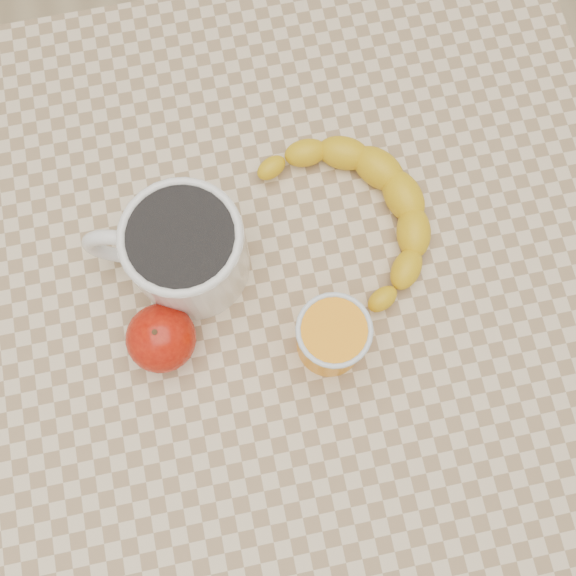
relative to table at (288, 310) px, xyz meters
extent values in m
plane|color=tan|center=(0.00, 0.00, -0.66)|extent=(3.00, 3.00, 0.00)
cube|color=beige|center=(0.00, 0.00, 0.07)|extent=(0.80, 0.80, 0.04)
cube|color=brown|center=(0.00, 0.00, 0.02)|extent=(0.74, 0.74, 0.06)
cylinder|color=brown|center=(0.35, -0.35, -0.31)|extent=(0.05, 0.05, 0.71)
cylinder|color=brown|center=(-0.35, 0.35, -0.31)|extent=(0.05, 0.05, 0.71)
cylinder|color=brown|center=(0.35, 0.35, -0.31)|extent=(0.05, 0.05, 0.71)
cylinder|color=white|center=(-0.09, 0.05, 0.14)|extent=(0.15, 0.15, 0.10)
cylinder|color=black|center=(-0.09, 0.05, 0.18)|extent=(0.10, 0.10, 0.01)
torus|color=white|center=(-0.09, 0.05, 0.18)|extent=(0.12, 0.12, 0.01)
torus|color=white|center=(-0.16, 0.07, 0.14)|extent=(0.08, 0.04, 0.08)
cylinder|color=orange|center=(0.03, -0.06, 0.13)|extent=(0.07, 0.07, 0.08)
torus|color=silver|center=(0.03, -0.06, 0.17)|extent=(0.07, 0.07, 0.01)
ellipsoid|color=#8B0B04|center=(-0.14, -0.03, 0.12)|extent=(0.09, 0.09, 0.07)
cylinder|color=#382311|center=(-0.14, -0.03, 0.15)|extent=(0.01, 0.01, 0.01)
camera|label=1|loc=(-0.03, -0.17, 0.76)|focal=40.00mm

